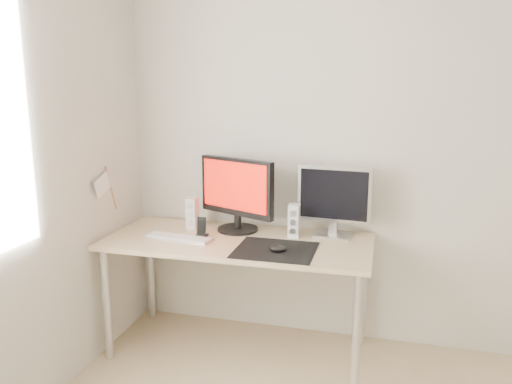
{
  "coord_description": "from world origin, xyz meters",
  "views": [
    {
      "loc": [
        -0.09,
        -1.38,
        1.64
      ],
      "look_at": [
        -0.84,
        1.46,
        1.01
      ],
      "focal_mm": 35.0,
      "sensor_mm": 36.0,
      "label": 1
    }
  ],
  "objects_px": {
    "desk": "(238,251)",
    "second_monitor": "(334,198)",
    "phone_dock": "(202,231)",
    "speaker_left": "(192,213)",
    "mouse": "(278,249)",
    "main_monitor": "(237,192)",
    "keyboard": "(179,238)",
    "speaker_right": "(294,221)"
  },
  "relations": [
    {
      "from": "mouse",
      "to": "speaker_right",
      "type": "xyz_separation_m",
      "value": [
        0.03,
        0.31,
        0.08
      ]
    },
    {
      "from": "mouse",
      "to": "phone_dock",
      "type": "relative_size",
      "value": 0.8
    },
    {
      "from": "second_monitor",
      "to": "speaker_right",
      "type": "relative_size",
      "value": 2.21
    },
    {
      "from": "main_monitor",
      "to": "second_monitor",
      "type": "relative_size",
      "value": 1.16
    },
    {
      "from": "phone_dock",
      "to": "keyboard",
      "type": "bearing_deg",
      "value": -146.35
    },
    {
      "from": "phone_dock",
      "to": "mouse",
      "type": "bearing_deg",
      "value": -17.74
    },
    {
      "from": "speaker_left",
      "to": "keyboard",
      "type": "bearing_deg",
      "value": -88.86
    },
    {
      "from": "main_monitor",
      "to": "mouse",
      "type": "bearing_deg",
      "value": -45.12
    },
    {
      "from": "speaker_right",
      "to": "keyboard",
      "type": "xyz_separation_m",
      "value": [
        -0.67,
        -0.23,
        -0.09
      ]
    },
    {
      "from": "desk",
      "to": "phone_dock",
      "type": "bearing_deg",
      "value": -177.95
    },
    {
      "from": "main_monitor",
      "to": "speaker_right",
      "type": "relative_size",
      "value": 2.57
    },
    {
      "from": "main_monitor",
      "to": "keyboard",
      "type": "distance_m",
      "value": 0.46
    },
    {
      "from": "mouse",
      "to": "keyboard",
      "type": "height_order",
      "value": "mouse"
    },
    {
      "from": "mouse",
      "to": "phone_dock",
      "type": "distance_m",
      "value": 0.54
    },
    {
      "from": "speaker_left",
      "to": "speaker_right",
      "type": "xyz_separation_m",
      "value": [
        0.67,
        -0.01,
        0.0
      ]
    },
    {
      "from": "keyboard",
      "to": "desk",
      "type": "bearing_deg",
      "value": 14.13
    },
    {
      "from": "main_monitor",
      "to": "keyboard",
      "type": "height_order",
      "value": "main_monitor"
    },
    {
      "from": "desk",
      "to": "second_monitor",
      "type": "xyz_separation_m",
      "value": [
        0.55,
        0.21,
        0.32
      ]
    },
    {
      "from": "second_monitor",
      "to": "speaker_left",
      "type": "distance_m",
      "value": 0.91
    },
    {
      "from": "mouse",
      "to": "speaker_left",
      "type": "relative_size",
      "value": 0.49
    },
    {
      "from": "desk",
      "to": "second_monitor",
      "type": "height_order",
      "value": "second_monitor"
    },
    {
      "from": "keyboard",
      "to": "speaker_right",
      "type": "bearing_deg",
      "value": 18.77
    },
    {
      "from": "main_monitor",
      "to": "speaker_left",
      "type": "bearing_deg",
      "value": -176.4
    },
    {
      "from": "keyboard",
      "to": "second_monitor",
      "type": "bearing_deg",
      "value": 18.26
    },
    {
      "from": "second_monitor",
      "to": "keyboard",
      "type": "distance_m",
      "value": 0.97
    },
    {
      "from": "desk",
      "to": "phone_dock",
      "type": "xyz_separation_m",
      "value": [
        -0.23,
        -0.01,
        0.12
      ]
    },
    {
      "from": "speaker_left",
      "to": "phone_dock",
      "type": "bearing_deg",
      "value": -52.34
    },
    {
      "from": "speaker_right",
      "to": "speaker_left",
      "type": "bearing_deg",
      "value": 178.84
    },
    {
      "from": "mouse",
      "to": "second_monitor",
      "type": "distance_m",
      "value": 0.51
    },
    {
      "from": "main_monitor",
      "to": "speaker_right",
      "type": "bearing_deg",
      "value": -4.9
    },
    {
      "from": "desk",
      "to": "second_monitor",
      "type": "bearing_deg",
      "value": 20.77
    },
    {
      "from": "speaker_right",
      "to": "keyboard",
      "type": "height_order",
      "value": "speaker_right"
    },
    {
      "from": "desk",
      "to": "speaker_left",
      "type": "xyz_separation_m",
      "value": [
        -0.35,
        0.15,
        0.18
      ]
    },
    {
      "from": "second_monitor",
      "to": "keyboard",
      "type": "height_order",
      "value": "second_monitor"
    },
    {
      "from": "mouse",
      "to": "main_monitor",
      "type": "relative_size",
      "value": 0.19
    },
    {
      "from": "main_monitor",
      "to": "phone_dock",
      "type": "height_order",
      "value": "main_monitor"
    },
    {
      "from": "desk",
      "to": "keyboard",
      "type": "xyz_separation_m",
      "value": [
        -0.35,
        -0.09,
        0.09
      ]
    },
    {
      "from": "mouse",
      "to": "desk",
      "type": "relative_size",
      "value": 0.06
    },
    {
      "from": "mouse",
      "to": "main_monitor",
      "type": "distance_m",
      "value": 0.54
    },
    {
      "from": "desk",
      "to": "second_monitor",
      "type": "distance_m",
      "value": 0.67
    },
    {
      "from": "desk",
      "to": "mouse",
      "type": "bearing_deg",
      "value": -31.19
    },
    {
      "from": "mouse",
      "to": "main_monitor",
      "type": "height_order",
      "value": "main_monitor"
    }
  ]
}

